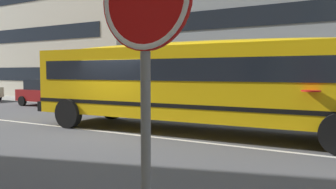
# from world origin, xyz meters

# --- Properties ---
(ground_plane) EXTENTS (400.00, 400.00, 0.00)m
(ground_plane) POSITION_xyz_m (0.00, 0.00, 0.00)
(ground_plane) COLOR #4C4C4F
(sidewalk_far) EXTENTS (120.00, 3.00, 0.01)m
(sidewalk_far) POSITION_xyz_m (0.00, 7.86, 0.01)
(sidewalk_far) COLOR gray
(sidewalk_far) RESTS_ON ground_plane
(lane_centreline) EXTENTS (110.00, 0.16, 0.01)m
(lane_centreline) POSITION_xyz_m (0.00, 0.00, 0.00)
(lane_centreline) COLOR silver
(lane_centreline) RESTS_ON ground_plane
(school_bus) EXTENTS (13.90, 3.35, 3.09)m
(school_bus) POSITION_xyz_m (2.75, 1.47, 1.83)
(school_bus) COLOR yellow
(school_bus) RESTS_ON ground_plane
(parked_car_red_far_corner) EXTENTS (3.91, 1.90, 1.64)m
(parked_car_red_far_corner) POSITION_xyz_m (-9.24, 5.28, 0.84)
(parked_car_red_far_corner) COLOR maroon
(parked_car_red_far_corner) RESTS_ON ground_plane
(stop_sign_post) EXTENTS (0.70, 0.07, 2.90)m
(stop_sign_post) POSITION_xyz_m (5.97, -6.96, 2.23)
(stop_sign_post) COLOR slate
(stop_sign_post) RESTS_ON ground_plane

